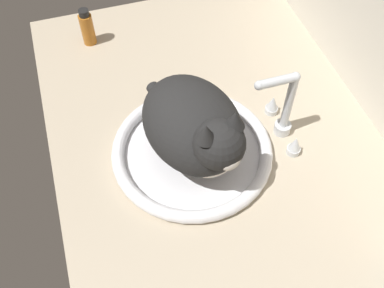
{
  "coord_description": "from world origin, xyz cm",
  "views": [
    {
      "loc": [
        58.85,
        -24.77,
        89.51
      ],
      "look_at": [
        0.95,
        -6.73,
        7.0
      ],
      "focal_mm": 42.16,
      "sensor_mm": 36.0,
      "label": 1
    }
  ],
  "objects_px": {
    "faucet": "(283,112)",
    "cat": "(196,128)",
    "sink_basin": "(192,151)",
    "amber_bottle": "(87,28)"
  },
  "relations": [
    {
      "from": "sink_basin",
      "to": "cat",
      "type": "xyz_separation_m",
      "value": [
        0.02,
        0.0,
        0.1
      ]
    },
    {
      "from": "cat",
      "to": "amber_bottle",
      "type": "bearing_deg",
      "value": -160.97
    },
    {
      "from": "faucet",
      "to": "cat",
      "type": "distance_m",
      "value": 0.22
    },
    {
      "from": "sink_basin",
      "to": "amber_bottle",
      "type": "height_order",
      "value": "amber_bottle"
    },
    {
      "from": "sink_basin",
      "to": "faucet",
      "type": "bearing_deg",
      "value": 90.0
    },
    {
      "from": "faucet",
      "to": "amber_bottle",
      "type": "height_order",
      "value": "faucet"
    },
    {
      "from": "cat",
      "to": "faucet",
      "type": "bearing_deg",
      "value": 94.62
    },
    {
      "from": "sink_basin",
      "to": "cat",
      "type": "height_order",
      "value": "cat"
    },
    {
      "from": "sink_basin",
      "to": "cat",
      "type": "bearing_deg",
      "value": 12.53
    },
    {
      "from": "faucet",
      "to": "cat",
      "type": "xyz_separation_m",
      "value": [
        0.02,
        -0.22,
        0.04
      ]
    }
  ]
}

